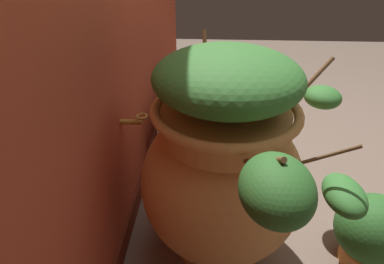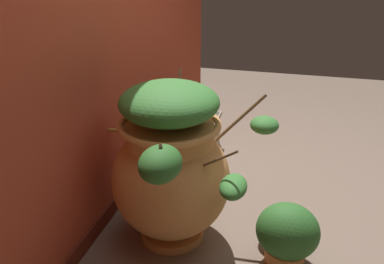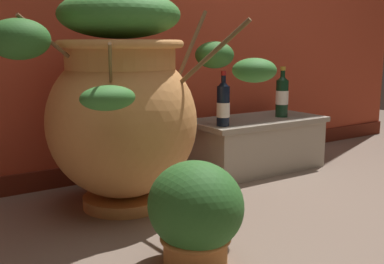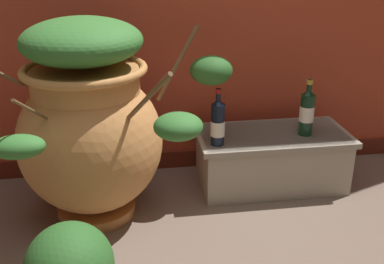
{
  "view_description": "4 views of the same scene",
  "coord_description": "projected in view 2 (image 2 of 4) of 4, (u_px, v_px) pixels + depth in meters",
  "views": [
    {
      "loc": [
        -1.46,
        0.71,
        1.28
      ],
      "look_at": [
        0.11,
        0.8,
        0.34
      ],
      "focal_mm": 29.26,
      "sensor_mm": 36.0,
      "label": 1
    },
    {
      "loc": [
        -2.21,
        0.04,
        1.58
      ],
      "look_at": [
        0.13,
        0.66,
        0.46
      ],
      "focal_mm": 35.57,
      "sensor_mm": 36.0,
      "label": 2
    },
    {
      "loc": [
        -1.31,
        -1.29,
        0.75
      ],
      "look_at": [
        0.0,
        0.68,
        0.31
      ],
      "focal_mm": 43.72,
      "sensor_mm": 36.0,
      "label": 3
    },
    {
      "loc": [
        -0.22,
        -1.43,
        1.29
      ],
      "look_at": [
        0.11,
        0.78,
        0.36
      ],
      "focal_mm": 43.17,
      "sensor_mm": 36.0,
      "label": 4
    }
  ],
  "objects": [
    {
      "name": "potted_shrub",
      "position": [
        287.0,
        234.0,
        2.1
      ],
      "size": [
        0.32,
        0.35,
        0.37
      ],
      "color": "#CC7F3D",
      "rests_on": "ground_plane"
    },
    {
      "name": "back_wall",
      "position": [
        101.0,
        9.0,
        2.33
      ],
      "size": [
        4.4,
        0.33,
        2.6
      ],
      "color": "#B74228",
      "rests_on": "ground_plane"
    },
    {
      "name": "stone_ledge",
      "position": [
        188.0,
        142.0,
        3.2
      ],
      "size": [
        0.83,
        0.41,
        0.31
      ],
      "color": "#B2A893",
      "rests_on": "ground_plane"
    },
    {
      "name": "terracotta_urn",
      "position": [
        172.0,
        165.0,
        2.18
      ],
      "size": [
        1.29,
        0.92,
        0.98
      ],
      "color": "#D68E4C",
      "rests_on": "ground_plane"
    },
    {
      "name": "wine_bottle_middle",
      "position": [
        198.0,
        104.0,
        3.22
      ],
      "size": [
        0.08,
        0.08,
        0.31
      ],
      "color": "black",
      "rests_on": "stone_ledge"
    },
    {
      "name": "ground_plane",
      "position": [
        280.0,
        212.0,
        2.59
      ],
      "size": [
        7.0,
        7.0,
        0.0
      ],
      "primitive_type": "plane",
      "color": "#7A6656"
    },
    {
      "name": "wine_bottle_left",
      "position": [
        189.0,
        130.0,
        2.77
      ],
      "size": [
        0.07,
        0.07,
        0.3
      ],
      "color": "black",
      "rests_on": "stone_ledge"
    }
  ]
}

